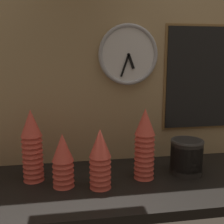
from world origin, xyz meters
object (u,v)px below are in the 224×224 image
cup_stack_left (32,146)px  wall_clock (128,55)px  bowl_stack_right (186,156)px  cup_stack_center (100,159)px  cup_stack_center_left (63,160)px  cup_stack_center_right (145,144)px  menu_board (200,78)px

cup_stack_left → wall_clock: bearing=21.0°
bowl_stack_right → cup_stack_center: bearing=-169.0°
cup_stack_center_left → cup_stack_center_right: size_ratio=0.72×
cup_stack_center_right → bowl_stack_right: bearing=4.9°
cup_stack_left → bowl_stack_right: (0.68, -0.04, -0.07)m
wall_clock → cup_stack_left: bearing=-159.0°
cup_stack_center_right → wall_clock: 0.44m
cup_stack_center → cup_stack_left: 0.30m
cup_stack_center_right → wall_clock: bearing=96.4°
cup_stack_center → bowl_stack_right: (0.41, 0.08, -0.04)m
wall_clock → menu_board: menu_board is taller
bowl_stack_right → wall_clock: 0.55m
cup_stack_left → cup_stack_center_right: size_ratio=1.00×
cup_stack_center → cup_stack_left: cup_stack_left is taller
cup_stack_center_right → cup_stack_center_left: bearing=-175.9°
cup_stack_center_right → menu_board: menu_board is taller
cup_stack_left → wall_clock: (0.45, 0.17, 0.38)m
cup_stack_center_left → menu_board: 0.81m
cup_stack_center_right → wall_clock: (-0.03, 0.23, 0.38)m
cup_stack_left → cup_stack_center_right: bearing=-6.5°
cup_stack_center_left → wall_clock: wall_clock is taller
cup_stack_left → bowl_stack_right: size_ratio=1.96×
wall_clock → menu_board: 0.40m
menu_board → cup_stack_center_right: bearing=-146.4°
bowl_stack_right → menu_board: 0.43m
cup_stack_left → menu_board: (0.83, 0.18, 0.26)m
cup_stack_center → wall_clock: 0.53m
wall_clock → cup_stack_center: bearing=-121.3°
cup_stack_center_right → bowl_stack_right: 0.22m
cup_stack_center_left → cup_stack_center: 0.15m
cup_stack_center → cup_stack_center_right: 0.21m
menu_board → cup_stack_center_left: bearing=-159.6°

